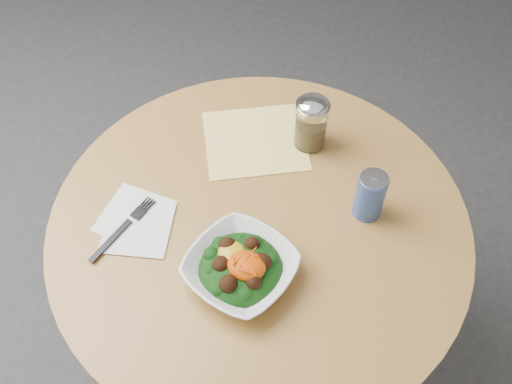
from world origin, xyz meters
TOP-DOWN VIEW (x-y plane):
  - ground at (0.00, 0.00)m, footprint 6.00×6.00m
  - table at (0.00, 0.00)m, footprint 0.90×0.90m
  - cloth_napkin at (-0.08, 0.21)m, footprint 0.31×0.30m
  - paper_napkins at (-0.24, -0.09)m, footprint 0.18×0.18m
  - salad_bowl at (0.01, -0.14)m, footprint 0.26×0.26m
  - fork at (-0.26, -0.12)m, footprint 0.07×0.19m
  - spice_shaker at (0.04, 0.25)m, footprint 0.08×0.08m
  - beverage_can at (0.21, 0.10)m, footprint 0.06×0.06m

SIDE VIEW (x-z plane):
  - ground at x=0.00m, z-range 0.00..0.00m
  - table at x=0.00m, z-range 0.18..0.93m
  - cloth_napkin at x=-0.08m, z-range 0.75..0.75m
  - paper_napkins at x=-0.24m, z-range 0.75..0.75m
  - fork at x=-0.26m, z-range 0.75..0.76m
  - salad_bowl at x=0.01m, z-range 0.74..0.82m
  - beverage_can at x=0.21m, z-range 0.75..0.87m
  - spice_shaker at x=0.04m, z-range 0.75..0.89m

